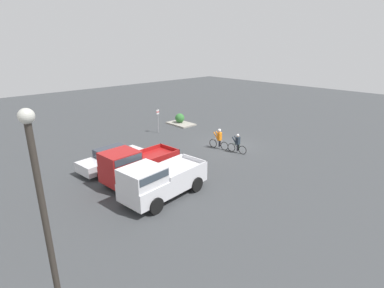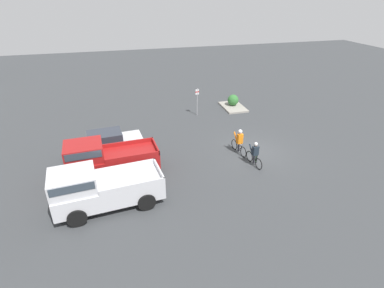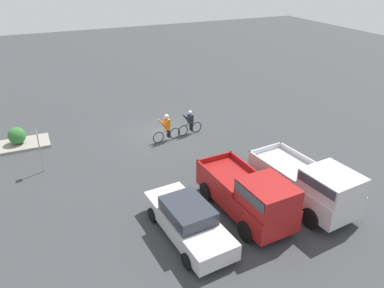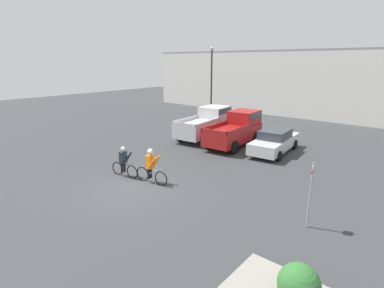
% 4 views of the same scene
% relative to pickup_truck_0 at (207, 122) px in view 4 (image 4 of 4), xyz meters
% --- Properties ---
extents(ground_plane, '(80.00, 80.00, 0.00)m').
position_rel_pickup_truck_0_xyz_m(ground_plane, '(3.28, -9.83, -1.16)').
color(ground_plane, '#383A3D').
extents(warehouse_building, '(40.55, 10.78, 6.75)m').
position_rel_pickup_truck_0_xyz_m(warehouse_building, '(3.28, 17.56, 2.21)').
color(warehouse_building, silver).
rests_on(warehouse_building, ground_plane).
extents(pickup_truck_0, '(2.64, 5.37, 2.23)m').
position_rel_pickup_truck_0_xyz_m(pickup_truck_0, '(0.00, 0.00, 0.00)').
color(pickup_truck_0, silver).
rests_on(pickup_truck_0, ground_plane).
extents(pickup_truck_1, '(2.38, 5.15, 2.25)m').
position_rel_pickup_truck_0_xyz_m(pickup_truck_1, '(2.82, -0.31, -0.01)').
color(pickup_truck_1, maroon).
rests_on(pickup_truck_1, ground_plane).
extents(sedan_0, '(2.23, 4.89, 1.48)m').
position_rel_pickup_truck_0_xyz_m(sedan_0, '(5.64, -0.33, -0.43)').
color(sedan_0, silver).
rests_on(sedan_0, ground_plane).
extents(cyclist_0, '(1.84, 0.52, 1.72)m').
position_rel_pickup_truck_0_xyz_m(cyclist_0, '(3.35, -8.76, -0.29)').
color(cyclist_0, black).
rests_on(cyclist_0, ground_plane).
extents(cyclist_1, '(1.71, 0.51, 1.58)m').
position_rel_pickup_truck_0_xyz_m(cyclist_1, '(1.69, -9.07, -0.39)').
color(cyclist_1, black).
rests_on(cyclist_1, ground_plane).
extents(fire_lane_sign, '(0.06, 0.30, 2.39)m').
position_rel_pickup_truck_0_xyz_m(fire_lane_sign, '(10.49, -7.95, 0.28)').
color(fire_lane_sign, '#9E9EA3').
rests_on(fire_lane_sign, ground_plane).
extents(lamppost, '(0.36, 0.36, 6.97)m').
position_rel_pickup_truck_0_xyz_m(lamppost, '(-4.98, 7.19, 2.91)').
color(lamppost, '#2D2823').
rests_on(lamppost, ground_plane).
extents(shrub, '(0.99, 0.99, 0.99)m').
position_rel_pickup_truck_0_xyz_m(shrub, '(11.60, -11.68, -0.51)').
color(shrub, '#337033').
rests_on(shrub, curb_island).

